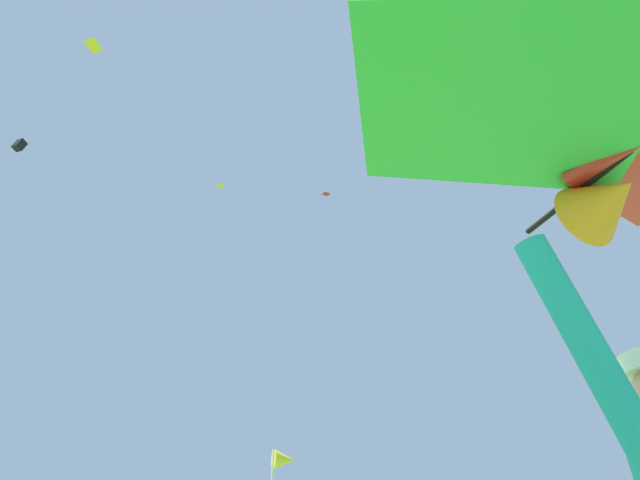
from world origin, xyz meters
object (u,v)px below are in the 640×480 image
Objects in this scene: distant_kite_red_low_left at (326,194)px; distant_kite_yellow_overhead_distant at (94,45)px; distant_kite_black_mid_left at (20,145)px; distant_kite_yellow_far_center at (220,185)px; held_stunt_kite at (613,150)px; marker_flag at (282,472)px.

distant_kite_red_low_left is 18.53m from distant_kite_yellow_overhead_distant.
distant_kite_red_low_left is 0.85× the size of distant_kite_black_mid_left.
distant_kite_red_low_left is 1.16× the size of distant_kite_yellow_far_center.
marker_flag is (0.54, 5.60, -0.54)m from held_stunt_kite.
distant_kite_black_mid_left is at bearing 176.14° from distant_kite_red_low_left.
marker_flag is (-0.62, -19.57, -18.92)m from distant_kite_yellow_far_center.
distant_kite_yellow_far_center is 12.52m from distant_kite_black_mid_left.
distant_kite_yellow_far_center is at bearing 178.79° from distant_kite_red_low_left.
distant_kite_yellow_far_center is 13.19m from distant_kite_yellow_overhead_distant.
distant_kite_red_low_left is 20.16m from distant_kite_black_mid_left.
distant_kite_red_low_left reaches higher than marker_flag.
distant_kite_black_mid_left is (-5.46, 12.12, 3.09)m from distant_kite_yellow_overhead_distant.
held_stunt_kite reaches higher than marker_flag.
distant_kite_black_mid_left is (-11.29, 26.36, 19.03)m from held_stunt_kite.
distant_kite_red_low_left is at bearing 70.56° from held_stunt_kite.
distant_kite_yellow_far_center is at bearing 57.43° from distant_kite_yellow_overhead_distant.
held_stunt_kite is 34.42m from distant_kite_black_mid_left.
distant_kite_red_low_left is 7.76m from distant_kite_yellow_far_center.
marker_flag is at bearing -91.81° from distant_kite_yellow_far_center.
distant_kite_black_mid_left reaches higher than distant_kite_yellow_overhead_distant.
held_stunt_kite is at bearing -92.63° from distant_kite_yellow_far_center.
distant_kite_yellow_overhead_distant is at bearing 112.23° from held_stunt_kite.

